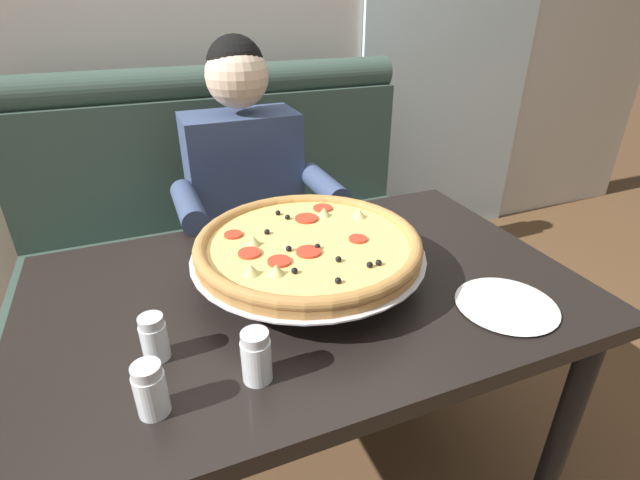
{
  "coord_description": "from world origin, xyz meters",
  "views": [
    {
      "loc": [
        -0.33,
        -0.9,
        1.39
      ],
      "look_at": [
        0.05,
        0.05,
        0.85
      ],
      "focal_mm": 26.34,
      "sensor_mm": 36.0,
      "label": 1
    }
  ],
  "objects_px": {
    "patio_chair": "(375,134)",
    "plate_near_left": "(507,303)",
    "shaker_oregano": "(256,360)",
    "pizza": "(308,245)",
    "diner_main": "(253,207)",
    "booth_bench": "(236,251)",
    "dining_table": "(308,316)",
    "shaker_pepper_flakes": "(155,340)",
    "shaker_parmesan": "(151,393)"
  },
  "relations": [
    {
      "from": "booth_bench",
      "to": "pizza",
      "type": "relative_size",
      "value": 2.98
    },
    {
      "from": "dining_table",
      "to": "diner_main",
      "type": "bearing_deg",
      "value": 87.65
    },
    {
      "from": "diner_main",
      "to": "patio_chair",
      "type": "distance_m",
      "value": 1.79
    },
    {
      "from": "plate_near_left",
      "to": "patio_chair",
      "type": "height_order",
      "value": "patio_chair"
    },
    {
      "from": "dining_table",
      "to": "plate_near_left",
      "type": "height_order",
      "value": "plate_near_left"
    },
    {
      "from": "booth_bench",
      "to": "dining_table",
      "type": "xyz_separation_m",
      "value": [
        0.0,
        -0.88,
        0.27
      ]
    },
    {
      "from": "booth_bench",
      "to": "shaker_parmesan",
      "type": "bearing_deg",
      "value": -108.19
    },
    {
      "from": "dining_table",
      "to": "shaker_pepper_flakes",
      "type": "relative_size",
      "value": 13.72
    },
    {
      "from": "dining_table",
      "to": "pizza",
      "type": "xyz_separation_m",
      "value": [
        0.01,
        0.03,
        0.19
      ]
    },
    {
      "from": "dining_table",
      "to": "pizza",
      "type": "height_order",
      "value": "pizza"
    },
    {
      "from": "plate_near_left",
      "to": "dining_table",
      "type": "bearing_deg",
      "value": 146.96
    },
    {
      "from": "plate_near_left",
      "to": "patio_chair",
      "type": "bearing_deg",
      "value": 68.78
    },
    {
      "from": "shaker_oregano",
      "to": "pizza",
      "type": "bearing_deg",
      "value": 53.45
    },
    {
      "from": "booth_bench",
      "to": "plate_near_left",
      "type": "bearing_deg",
      "value": -71.19
    },
    {
      "from": "shaker_pepper_flakes",
      "to": "pizza",
      "type": "bearing_deg",
      "value": 21.98
    },
    {
      "from": "booth_bench",
      "to": "shaker_oregano",
      "type": "distance_m",
      "value": 1.22
    },
    {
      "from": "shaker_oregano",
      "to": "shaker_pepper_flakes",
      "type": "xyz_separation_m",
      "value": [
        -0.17,
        0.13,
        -0.0
      ]
    },
    {
      "from": "dining_table",
      "to": "shaker_pepper_flakes",
      "type": "xyz_separation_m",
      "value": [
        -0.36,
        -0.13,
        0.13
      ]
    },
    {
      "from": "pizza",
      "to": "shaker_oregano",
      "type": "bearing_deg",
      "value": -126.55
    },
    {
      "from": "shaker_oregano",
      "to": "booth_bench",
      "type": "bearing_deg",
      "value": 80.32
    },
    {
      "from": "booth_bench",
      "to": "plate_near_left",
      "type": "height_order",
      "value": "booth_bench"
    },
    {
      "from": "booth_bench",
      "to": "shaker_pepper_flakes",
      "type": "height_order",
      "value": "booth_bench"
    },
    {
      "from": "patio_chair",
      "to": "booth_bench",
      "type": "bearing_deg",
      "value": -139.81
    },
    {
      "from": "plate_near_left",
      "to": "shaker_pepper_flakes",
      "type": "bearing_deg",
      "value": 170.4
    },
    {
      "from": "shaker_pepper_flakes",
      "to": "shaker_oregano",
      "type": "bearing_deg",
      "value": -38.05
    },
    {
      "from": "shaker_parmesan",
      "to": "shaker_oregano",
      "type": "bearing_deg",
      "value": 2.78
    },
    {
      "from": "booth_bench",
      "to": "shaker_parmesan",
      "type": "xyz_separation_m",
      "value": [
        -0.38,
        -1.15,
        0.4
      ]
    },
    {
      "from": "pizza",
      "to": "plate_near_left",
      "type": "height_order",
      "value": "pizza"
    },
    {
      "from": "dining_table",
      "to": "pizza",
      "type": "relative_size",
      "value": 2.34
    },
    {
      "from": "dining_table",
      "to": "shaker_oregano",
      "type": "bearing_deg",
      "value": -127.32
    },
    {
      "from": "dining_table",
      "to": "shaker_oregano",
      "type": "distance_m",
      "value": 0.35
    },
    {
      "from": "dining_table",
      "to": "shaker_oregano",
      "type": "relative_size",
      "value": 12.52
    },
    {
      "from": "diner_main",
      "to": "shaker_oregano",
      "type": "xyz_separation_m",
      "value": [
        -0.22,
        -0.87,
        0.09
      ]
    },
    {
      "from": "plate_near_left",
      "to": "pizza",
      "type": "bearing_deg",
      "value": 143.42
    },
    {
      "from": "shaker_oregano",
      "to": "patio_chair",
      "type": "distance_m",
      "value": 2.62
    },
    {
      "from": "booth_bench",
      "to": "shaker_oregano",
      "type": "bearing_deg",
      "value": -99.68
    },
    {
      "from": "booth_bench",
      "to": "patio_chair",
      "type": "xyz_separation_m",
      "value": [
        1.23,
        1.04,
        0.13
      ]
    },
    {
      "from": "shaker_parmesan",
      "to": "patio_chair",
      "type": "bearing_deg",
      "value": 53.68
    },
    {
      "from": "shaker_pepper_flakes",
      "to": "plate_near_left",
      "type": "distance_m",
      "value": 0.76
    },
    {
      "from": "booth_bench",
      "to": "plate_near_left",
      "type": "distance_m",
      "value": 1.26
    },
    {
      "from": "booth_bench",
      "to": "shaker_pepper_flakes",
      "type": "bearing_deg",
      "value": -109.63
    },
    {
      "from": "dining_table",
      "to": "shaker_pepper_flakes",
      "type": "distance_m",
      "value": 0.4
    },
    {
      "from": "booth_bench",
      "to": "pizza",
      "type": "xyz_separation_m",
      "value": [
        0.01,
        -0.86,
        0.45
      ]
    },
    {
      "from": "diner_main",
      "to": "plate_near_left",
      "type": "distance_m",
      "value": 0.94
    },
    {
      "from": "plate_near_left",
      "to": "patio_chair",
      "type": "distance_m",
      "value": 2.35
    },
    {
      "from": "booth_bench",
      "to": "shaker_oregano",
      "type": "height_order",
      "value": "booth_bench"
    },
    {
      "from": "patio_chair",
      "to": "plate_near_left",
      "type": "bearing_deg",
      "value": -111.22
    },
    {
      "from": "booth_bench",
      "to": "dining_table",
      "type": "height_order",
      "value": "booth_bench"
    },
    {
      "from": "dining_table",
      "to": "patio_chair",
      "type": "relative_size",
      "value": 1.52
    },
    {
      "from": "shaker_oregano",
      "to": "plate_near_left",
      "type": "relative_size",
      "value": 0.46
    }
  ]
}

